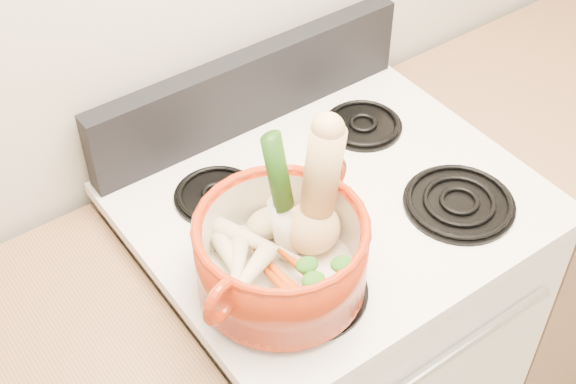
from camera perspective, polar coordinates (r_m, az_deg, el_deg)
stove_body at (r=1.99m, az=2.73°, el=-10.54°), size 0.76×0.65×0.92m
cooktop at (r=1.63m, az=3.29°, el=-0.83°), size 0.78×0.67×0.03m
control_backsplash at (r=1.74m, az=-2.72°, el=7.31°), size 0.76×0.05×0.18m
oven_handle at (r=1.59m, az=10.78°, el=-11.84°), size 0.60×0.02×0.02m
burner_front_left at (r=1.44m, az=1.30°, el=-6.94°), size 0.22×0.22×0.02m
burner_front_right at (r=1.63m, az=12.09°, el=-0.69°), size 0.22×0.22×0.02m
burner_back_left at (r=1.61m, az=-5.07°, el=-0.16°), size 0.17×0.17×0.02m
burner_back_right at (r=1.78m, az=5.36°, el=4.84°), size 0.17×0.17×0.02m
dutch_oven at (r=1.39m, az=-0.48°, el=-4.47°), size 0.39×0.39×0.15m
pot_handle_left at (r=1.26m, az=-4.78°, el=-7.78°), size 0.08×0.05×0.08m
pot_handle_right at (r=1.45m, az=3.19°, el=1.05°), size 0.08×0.05×0.08m
squash at (r=1.37m, az=1.79°, el=-0.11°), size 0.16×0.15×0.27m
leek at (r=1.35m, az=-0.38°, el=-0.47°), size 0.07×0.10×0.27m
ginger at (r=1.46m, az=-1.39°, el=-2.24°), size 0.09×0.07×0.05m
parsnip_0 at (r=1.39m, az=-3.39°, el=-5.85°), size 0.06×0.20×0.05m
parsnip_1 at (r=1.38m, az=-3.67°, el=-5.84°), size 0.15×0.17×0.05m
parsnip_2 at (r=1.42m, az=-2.53°, el=-3.36°), size 0.15×0.20×0.06m
parsnip_3 at (r=1.36m, az=-3.34°, el=-6.53°), size 0.17×0.09×0.05m
carrot_0 at (r=1.39m, az=-0.61°, el=-6.04°), size 0.03×0.15×0.04m
carrot_1 at (r=1.36m, az=-0.05°, el=-7.26°), size 0.04×0.14×0.04m
carrot_2 at (r=1.38m, az=1.53°, el=-5.98°), size 0.05×0.16×0.04m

